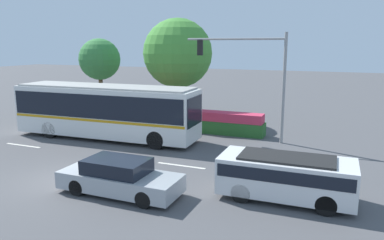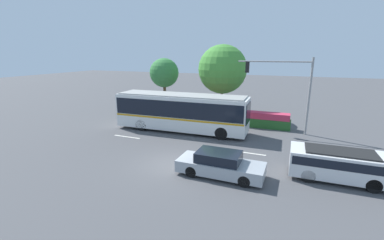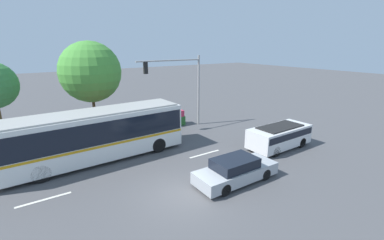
{
  "view_description": "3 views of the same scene",
  "coord_description": "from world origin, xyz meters",
  "px_view_note": "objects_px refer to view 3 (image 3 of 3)",
  "views": [
    {
      "loc": [
        10.56,
        -11.7,
        5.57
      ],
      "look_at": [
        3.24,
        6.22,
        1.61
      ],
      "focal_mm": 34.77,
      "sensor_mm": 36.0,
      "label": 1
    },
    {
      "loc": [
        6.43,
        -13.06,
        6.47
      ],
      "look_at": [
        0.17,
        2.52,
        2.16
      ],
      "focal_mm": 24.18,
      "sensor_mm": 36.0,
      "label": 2
    },
    {
      "loc": [
        -6.09,
        -9.78,
        7.13
      ],
      "look_at": [
        3.63,
        4.67,
        2.12
      ],
      "focal_mm": 24.77,
      "sensor_mm": 36.0,
      "label": 3
    }
  ],
  "objects_px": {
    "suv_left_lane": "(279,135)",
    "street_tree_centre": "(90,72)",
    "traffic_light_pole": "(183,80)",
    "city_bus": "(95,133)",
    "sedan_foreground": "(236,170)"
  },
  "relations": [
    {
      "from": "suv_left_lane",
      "to": "street_tree_centre",
      "type": "xyz_separation_m",
      "value": [
        -9.62,
        11.8,
        3.97
      ]
    },
    {
      "from": "traffic_light_pole",
      "to": "street_tree_centre",
      "type": "xyz_separation_m",
      "value": [
        -6.65,
        3.87,
        0.74
      ]
    },
    {
      "from": "traffic_light_pole",
      "to": "street_tree_centre",
      "type": "distance_m",
      "value": 7.72
    },
    {
      "from": "city_bus",
      "to": "suv_left_lane",
      "type": "xyz_separation_m",
      "value": [
        11.31,
        -5.11,
        -0.87
      ]
    },
    {
      "from": "city_bus",
      "to": "traffic_light_pole",
      "type": "bearing_deg",
      "value": 16.91
    },
    {
      "from": "city_bus",
      "to": "suv_left_lane",
      "type": "height_order",
      "value": "city_bus"
    },
    {
      "from": "street_tree_centre",
      "to": "traffic_light_pole",
      "type": "bearing_deg",
      "value": -30.19
    },
    {
      "from": "city_bus",
      "to": "street_tree_centre",
      "type": "bearing_deg",
      "value": 73.99
    },
    {
      "from": "city_bus",
      "to": "suv_left_lane",
      "type": "bearing_deg",
      "value": -26.15
    },
    {
      "from": "sedan_foreground",
      "to": "suv_left_lane",
      "type": "distance_m",
      "value": 6.17
    },
    {
      "from": "suv_left_lane",
      "to": "street_tree_centre",
      "type": "height_order",
      "value": "street_tree_centre"
    },
    {
      "from": "suv_left_lane",
      "to": "traffic_light_pole",
      "type": "height_order",
      "value": "traffic_light_pole"
    },
    {
      "from": "suv_left_lane",
      "to": "traffic_light_pole",
      "type": "distance_m",
      "value": 9.07
    },
    {
      "from": "city_bus",
      "to": "traffic_light_pole",
      "type": "relative_size",
      "value": 1.83
    },
    {
      "from": "suv_left_lane",
      "to": "street_tree_centre",
      "type": "bearing_deg",
      "value": 128.34
    }
  ]
}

